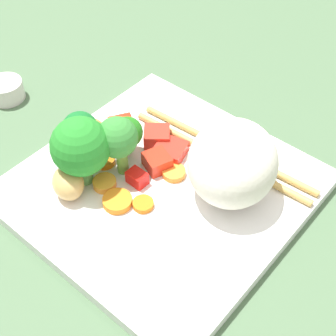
% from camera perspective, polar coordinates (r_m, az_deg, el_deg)
% --- Properties ---
extents(ground_plane, '(1.10, 1.10, 0.02)m').
position_cam_1_polar(ground_plane, '(0.53, -0.66, -3.59)').
color(ground_plane, '#4A6747').
extents(square_plate, '(0.29, 0.29, 0.01)m').
position_cam_1_polar(square_plate, '(0.51, -0.68, -2.37)').
color(square_plate, white).
rests_on(square_plate, ground_plane).
extents(rice_mound, '(0.12, 0.13, 0.08)m').
position_cam_1_polar(rice_mound, '(0.48, 7.48, 0.60)').
color(rice_mound, white).
rests_on(rice_mound, square_plate).
extents(broccoli_floret_0, '(0.03, 0.03, 0.05)m').
position_cam_1_polar(broccoli_floret_0, '(0.52, -4.78, 4.01)').
color(broccoli_floret_0, '#65973D').
rests_on(broccoli_floret_0, square_plate).
extents(broccoli_floret_1, '(0.04, 0.04, 0.07)m').
position_cam_1_polar(broccoli_floret_1, '(0.49, -5.88, 3.39)').
color(broccoli_floret_1, '#6DAF44').
rests_on(broccoli_floret_1, square_plate).
extents(broccoli_floret_2, '(0.06, 0.06, 0.08)m').
position_cam_1_polar(broccoli_floret_2, '(0.48, -10.10, 2.39)').
color(broccoli_floret_2, '#539648').
rests_on(broccoli_floret_2, square_plate).
extents(broccoli_floret_3, '(0.04, 0.04, 0.05)m').
position_cam_1_polar(broccoli_floret_3, '(0.53, -10.14, 4.31)').
color(broccoli_floret_3, '#75A245').
rests_on(broccoli_floret_3, square_plate).
extents(carrot_slice_0, '(0.02, 0.02, 0.01)m').
position_cam_1_polar(carrot_slice_0, '(0.49, -2.90, -4.20)').
color(carrot_slice_0, orange).
rests_on(carrot_slice_0, square_plate).
extents(carrot_slice_1, '(0.03, 0.03, 0.01)m').
position_cam_1_polar(carrot_slice_1, '(0.53, -7.39, 0.87)').
color(carrot_slice_1, orange).
rests_on(carrot_slice_1, square_plate).
extents(carrot_slice_2, '(0.04, 0.04, 0.01)m').
position_cam_1_polar(carrot_slice_2, '(0.49, -5.88, -3.85)').
color(carrot_slice_2, orange).
rests_on(carrot_slice_2, square_plate).
extents(carrot_slice_3, '(0.03, 0.03, 0.00)m').
position_cam_1_polar(carrot_slice_3, '(0.55, -7.98, 2.63)').
color(carrot_slice_3, orange).
rests_on(carrot_slice_3, square_plate).
extents(carrot_slice_4, '(0.03, 0.03, 0.01)m').
position_cam_1_polar(carrot_slice_4, '(0.51, 0.83, -0.63)').
color(carrot_slice_4, orange).
rests_on(carrot_slice_4, square_plate).
extents(carrot_slice_5, '(0.03, 0.03, 0.01)m').
position_cam_1_polar(carrot_slice_5, '(0.51, -7.36, -1.76)').
color(carrot_slice_5, orange).
rests_on(carrot_slice_5, square_plate).
extents(pepper_chunk_0, '(0.02, 0.02, 0.01)m').
position_cam_1_polar(pepper_chunk_0, '(0.50, -3.59, -1.15)').
color(pepper_chunk_0, red).
rests_on(pepper_chunk_0, square_plate).
extents(pepper_chunk_1, '(0.04, 0.04, 0.01)m').
position_cam_1_polar(pepper_chunk_1, '(0.56, -5.34, 4.76)').
color(pepper_chunk_1, red).
rests_on(pepper_chunk_1, square_plate).
extents(pepper_chunk_2, '(0.04, 0.04, 0.02)m').
position_cam_1_polar(pepper_chunk_2, '(0.54, -1.30, 3.69)').
color(pepper_chunk_2, red).
rests_on(pepper_chunk_2, square_plate).
extents(pepper_chunk_3, '(0.03, 0.03, 0.02)m').
position_cam_1_polar(pepper_chunk_3, '(0.52, -1.26, 0.74)').
color(pepper_chunk_3, red).
rests_on(pepper_chunk_3, square_plate).
extents(pepper_chunk_4, '(0.04, 0.04, 0.01)m').
position_cam_1_polar(pepper_chunk_4, '(0.53, 0.28, 2.05)').
color(pepper_chunk_4, red).
rests_on(pepper_chunk_4, square_plate).
extents(chicken_piece_0, '(0.05, 0.04, 0.03)m').
position_cam_1_polar(chicken_piece_0, '(0.50, -11.51, -1.71)').
color(chicken_piece_0, tan).
rests_on(chicken_piece_0, square_plate).
extents(chicken_piece_2, '(0.03, 0.03, 0.02)m').
position_cam_1_polar(chicken_piece_2, '(0.56, -8.56, 4.69)').
color(chicken_piece_2, '#B38C44').
rests_on(chicken_piece_2, square_plate).
extents(chopstick_pair, '(0.22, 0.05, 0.01)m').
position_cam_1_polar(chopstick_pair, '(0.54, 6.34, 1.87)').
color(chopstick_pair, tan).
rests_on(chopstick_pair, square_plate).
extents(sauce_cup, '(0.04, 0.04, 0.02)m').
position_cam_1_polar(sauce_cup, '(0.66, -18.25, 8.56)').
color(sauce_cup, silver).
rests_on(sauce_cup, ground_plane).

